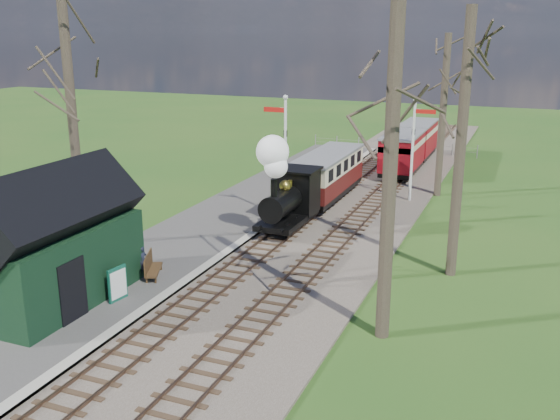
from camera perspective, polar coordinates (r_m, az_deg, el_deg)
The scene contains 19 objects.
ground at distance 17.81m, azimuth -17.35°, elevation -15.56°, with size 140.00×140.00×0.00m, color #25551A.
distant_hills at distance 80.40m, azimuth 14.72°, elevation -2.77°, with size 114.40×48.00×22.02m.
ballast_bed at distance 35.75m, azimuth 7.02°, elevation 1.29°, with size 8.00×60.00×0.10m, color brown.
track_near at distance 36.08m, azimuth 5.03°, elevation 1.57°, with size 1.60×60.00×0.15m.
track_far at distance 35.43m, azimuth 9.05°, elevation 1.16°, with size 1.60×60.00×0.15m.
platform at distance 30.24m, azimuth -5.86°, elevation -1.34°, with size 5.00×44.00×0.20m, color #474442.
coping_strip at distance 29.27m, azimuth -1.88°, elevation -1.84°, with size 0.40×44.00×0.21m, color #B2AD9E.
station_shed at distance 22.22m, azimuth -20.00°, elevation -2.89°, with size 3.25×6.30×4.78m.
semaphore_near at distance 30.02m, azimuth 0.37°, elevation 5.56°, with size 1.22×0.24×6.22m.
semaphore_far at distance 34.40m, azimuth 12.18°, elevation 6.10°, with size 1.22×0.24×5.72m.
bare_trees at distance 23.59m, azimuth -0.19°, elevation 6.55°, with size 15.51×22.39×12.00m.
fence_line at distance 49.19m, azimuth 10.26°, elevation 5.83°, with size 12.60×0.08×1.00m.
locomotive at distance 28.67m, azimuth 0.63°, elevation 1.98°, with size 1.85×4.31×4.62m.
coach at distance 34.36m, azimuth 4.36°, elevation 3.35°, with size 2.16×7.39×2.27m.
red_carriage_a at distance 40.89m, azimuth 11.11°, elevation 5.14°, with size 2.13×5.28×2.24m.
red_carriage_b at distance 46.22m, azimuth 12.47°, elevation 6.31°, with size 2.13×5.28×2.24m.
sign_board at distance 22.14m, azimuth -14.63°, elevation -6.55°, with size 0.22×0.82×1.20m.
bench at distance 23.99m, azimuth -11.74°, elevation -5.04°, with size 1.02×1.58×0.87m.
person at distance 23.94m, azimuth -12.41°, elevation -4.63°, with size 0.44×0.29×1.21m, color black.
Camera 1 is at (10.16, -11.41, 9.15)m, focal length 40.00 mm.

